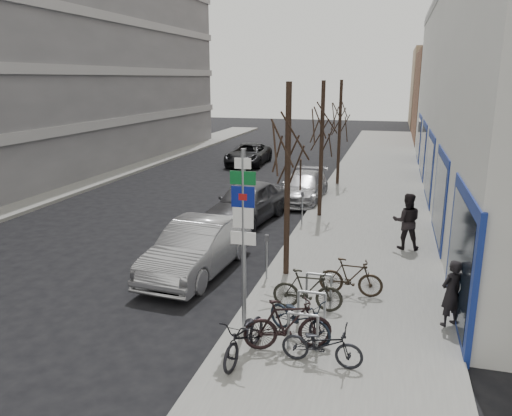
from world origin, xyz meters
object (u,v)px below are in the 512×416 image
Objects in this scene: tree_near at (288,135)px; bike_far_curb at (322,341)px; highway_sign_pole at (243,231)px; parked_car_back at (303,187)px; lane_car at (248,154)px; parked_car_front at (197,248)px; bike_mid_curb at (300,314)px; meter_mid at (302,205)px; parked_car_mid at (247,202)px; bike_far_inner at (351,277)px; tree_far at (340,108)px; bike_rack at (312,305)px; meter_back at (323,178)px; bike_mid_inner at (308,290)px; pedestrian_far at (407,221)px; bike_near_right at (288,324)px; tree_mid at (322,117)px; bike_near_left at (245,333)px; pedestrian_near at (451,293)px; meter_front at (267,252)px.

tree_near is 3.42× the size of bike_far_curb.
highway_sign_pole is 13.02m from parked_car_back.
bike_far_curb is 0.32× the size of lane_car.
parked_car_front is 0.95× the size of lane_car.
lane_car is (-7.51, 21.79, 0.03)m from bike_mid_curb.
meter_mid is at bearing 39.20° from bike_mid_curb.
parked_car_mid reaches higher than parked_car_back.
bike_far_inner is at bearing 9.60° from bike_mid_curb.
bike_rack is at bearing -85.68° from tree_far.
tree_far reaches higher than parked_car_back.
bike_far_curb is at bearing -81.97° from meter_back.
tree_near reaches higher than lane_car.
meter_back is at bearing 5.06° from bike_mid_inner.
highway_sign_pole reaches higher than parked_car_front.
parked_car_back is (-1.00, 12.85, -1.80)m from highway_sign_pole.
highway_sign_pole is 0.76× the size of tree_near.
pedestrian_far is at bearing -9.48° from bike_far_curb.
bike_mid_inner is at bearing -22.73° from bike_near_right.
tree_mid reaches higher than meter_back.
parked_car_mid is at bearing 114.41° from bike_near_left.
bike_mid_curb is at bearing -17.69° from pedestrian_near.
parked_car_mid is at bearing -75.45° from lane_car.
bike_near_left is 0.94× the size of pedestrian_far.
tree_mid reaches higher than lane_car.
bike_mid_curb is 0.98× the size of bike_mid_inner.
lane_car is (-7.68, 21.24, 0.03)m from bike_rack.
tree_far is 3.34× the size of bike_far_inner.
tree_mid is 5.59m from pedestrian_far.
bike_near_left reaches higher than bike_mid_curb.
pedestrian_near is at bearing -10.19° from parked_car_front.
bike_far_curb is (1.85, -0.90, -1.82)m from highway_sign_pole.
bike_rack is 0.57m from bike_mid_curb.
highway_sign_pole reaches higher than meter_back.
highway_sign_pole is 0.76× the size of tree_far.
bike_mid_inner is 1.47m from bike_far_inner.
bike_rack is 1.78× the size of meter_back.
meter_front is 0.27× the size of parked_car_mid.
bike_rack is 9.02m from parked_car_mid.
parked_car_mid is at bearing 38.23° from bike_far_inner.
lane_car is at bearing 113.70° from parked_car_mid.
pedestrian_far is at bearing 70.75° from bike_rack.
parked_car_front is (-2.59, -6.80, -3.32)m from tree_mid.
highway_sign_pole is 7.66m from pedestrian_far.
highway_sign_pole reaches higher than bike_mid_inner.
bike_far_inner is 0.35× the size of parked_car_mid.
bike_mid_inner is 21.80m from lane_car.
parked_car_front is 3.05× the size of pedestrian_near.
pedestrian_near reaches higher than bike_mid_inner.
tree_far reaches higher than meter_front.
bike_rack is 10.08m from tree_mid.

